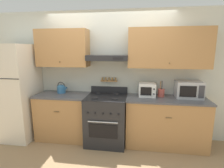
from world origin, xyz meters
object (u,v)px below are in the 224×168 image
(utensil_crock, at_px, (161,93))
(refrigerator, at_px, (18,92))
(tea_kettle, at_px, (61,88))
(toaster_oven, at_px, (147,90))
(microwave, at_px, (188,89))
(stove_range, at_px, (106,119))

(utensil_crock, bearing_deg, refrigerator, -175.91)
(refrigerator, distance_m, tea_kettle, 0.86)
(toaster_oven, bearing_deg, utensil_crock, 0.37)
(refrigerator, relative_size, tea_kettle, 8.23)
(refrigerator, relative_size, microwave, 4.07)
(tea_kettle, xyz_separation_m, toaster_oven, (1.73, -0.00, 0.04))
(microwave, relative_size, utensil_crock, 1.54)
(utensil_crock, relative_size, toaster_oven, 0.97)
(microwave, bearing_deg, toaster_oven, -178.52)
(tea_kettle, xyz_separation_m, utensil_crock, (1.99, 0.00, -0.01))
(refrigerator, xyz_separation_m, utensil_crock, (2.83, 0.20, 0.05))
(microwave, distance_m, utensil_crock, 0.49)
(stove_range, distance_m, microwave, 1.64)
(refrigerator, bearing_deg, utensil_crock, 4.09)
(refrigerator, distance_m, toaster_oven, 2.57)
(tea_kettle, bearing_deg, refrigerator, -166.34)
(refrigerator, xyz_separation_m, microwave, (3.31, 0.22, 0.12))
(refrigerator, relative_size, toaster_oven, 6.11)
(tea_kettle, relative_size, utensil_crock, 0.76)
(tea_kettle, bearing_deg, utensil_crock, 0.00)
(refrigerator, height_order, microwave, refrigerator)
(refrigerator, distance_m, utensil_crock, 2.83)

